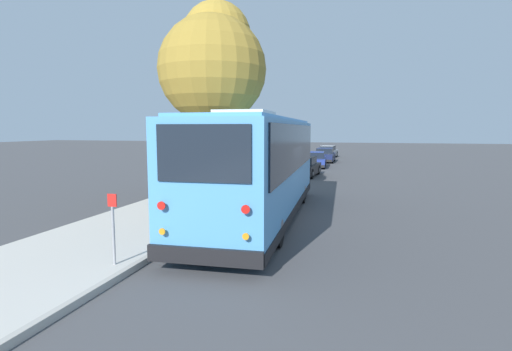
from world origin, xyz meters
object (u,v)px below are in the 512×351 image
at_px(street_tree, 213,63).
at_px(fire_hydrant, 259,177).
at_px(sign_post_far, 156,220).
at_px(parked_sedan_navy, 325,155).
at_px(sign_post_near, 113,228).
at_px(parked_sedan_black, 303,167).
at_px(parked_sedan_blue, 315,160).
at_px(parked_sedan_silver, 328,152).
at_px(shuttle_bus, 260,163).

xyz_separation_m(street_tree, fire_hydrant, (4.63, -0.73, -5.26)).
bearing_deg(fire_hydrant, sign_post_far, -179.23).
relative_size(parked_sedan_navy, sign_post_near, 2.67).
bearing_deg(fire_hydrant, street_tree, 171.02).
bearing_deg(sign_post_far, parked_sedan_black, -4.65).
relative_size(parked_sedan_navy, fire_hydrant, 5.16).
bearing_deg(parked_sedan_blue, sign_post_near, 172.90).
height_order(parked_sedan_blue, sign_post_far, sign_post_far).
bearing_deg(parked_sedan_silver, shuttle_bus, -174.42).
xyz_separation_m(sign_post_far, fire_hydrant, (11.21, 0.15, -0.18)).
bearing_deg(shuttle_bus, parked_sedan_black, -1.01).
height_order(parked_sedan_black, parked_sedan_blue, parked_sedan_black).
bearing_deg(parked_sedan_black, sign_post_far, 178.60).
distance_m(parked_sedan_black, parked_sedan_blue, 6.42).
height_order(parked_sedan_silver, fire_hydrant, parked_sedan_silver).
xyz_separation_m(parked_sedan_black, parked_sedan_navy, (11.85, -0.30, 0.02)).
height_order(parked_sedan_silver, sign_post_near, sign_post_near).
relative_size(parked_sedan_blue, sign_post_far, 3.61).
xyz_separation_m(parked_sedan_silver, sign_post_far, (-34.77, 1.43, 0.14)).
bearing_deg(sign_post_near, parked_sedan_black, -4.20).
relative_size(street_tree, sign_post_near, 5.26).
distance_m(parked_sedan_blue, parked_sedan_navy, 5.44).
height_order(parked_sedan_navy, street_tree, street_tree).
height_order(street_tree, sign_post_near, street_tree).
bearing_deg(parked_sedan_blue, sign_post_far, 172.66).
height_order(parked_sedan_navy, sign_post_near, sign_post_near).
height_order(street_tree, fire_hydrant, street_tree).
distance_m(parked_sedan_black, sign_post_far, 17.01).
height_order(shuttle_bus, street_tree, street_tree).
relative_size(sign_post_near, sign_post_far, 1.33).
distance_m(parked_sedan_navy, parked_sedan_silver, 5.98).
distance_m(shuttle_bus, street_tree, 5.37).
relative_size(parked_sedan_black, parked_sedan_blue, 1.00).
bearing_deg(sign_post_near, shuttle_bus, -17.09).
distance_m(sign_post_far, fire_hydrant, 11.22).
relative_size(parked_sedan_blue, fire_hydrant, 5.24).
bearing_deg(parked_sedan_navy, sign_post_near, 176.93).
xyz_separation_m(parked_sedan_blue, fire_hydrant, (-12.16, 1.51, -0.03)).
bearing_deg(parked_sedan_silver, fire_hydrant, -178.91).
height_order(shuttle_bus, sign_post_far, shuttle_bus).
height_order(parked_sedan_silver, street_tree, street_tree).
bearing_deg(sign_post_far, street_tree, 7.64).
xyz_separation_m(shuttle_bus, street_tree, (2.62, 2.66, 3.86)).
bearing_deg(street_tree, parked_sedan_black, -12.29).
relative_size(parked_sedan_blue, sign_post_near, 2.71).
bearing_deg(street_tree, fire_hydrant, -8.98).
xyz_separation_m(parked_sedan_silver, street_tree, (-28.19, 2.31, 5.21)).
height_order(parked_sedan_navy, fire_hydrant, parked_sedan_navy).
distance_m(parked_sedan_black, parked_sedan_silver, 17.82).
height_order(parked_sedan_black, sign_post_near, sign_post_near).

